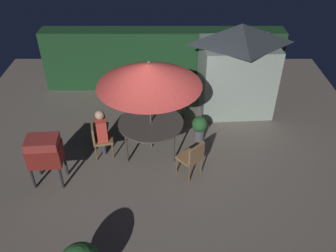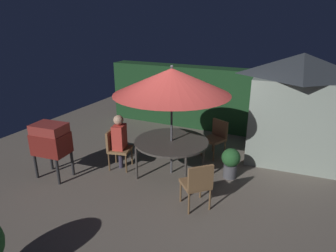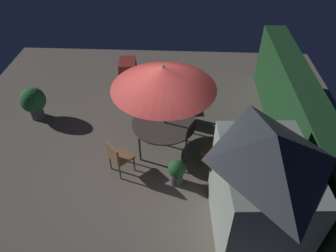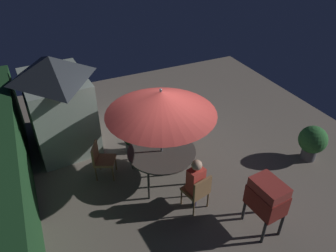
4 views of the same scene
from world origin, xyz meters
name	(u,v)px [view 1 (image 1 of 4)]	position (x,y,z in m)	size (l,w,h in m)	color
ground_plane	(161,156)	(0.00, 0.00, 0.00)	(11.00, 11.00, 0.00)	#6B6056
hedge_backdrop	(163,59)	(0.00, 3.50, 0.94)	(7.27, 0.64, 1.87)	#193D1E
garden_shed	(237,68)	(2.06, 2.20, 1.29)	(2.17, 1.68, 2.53)	gray
patio_table	(151,124)	(-0.25, 0.35, 0.72)	(1.58, 1.58, 0.77)	#47423D
patio_umbrella	(149,75)	(-0.25, 0.35, 2.04)	(2.38, 2.38, 2.37)	#4C4C51
bbq_grill	(45,152)	(-2.46, -0.86, 0.85)	(0.74, 0.56, 1.20)	maroon
chair_near_shed	(99,137)	(-1.48, 0.07, 0.52)	(0.56, 0.55, 0.90)	olive
chair_far_side	(192,157)	(0.70, -0.65, 0.52)	(0.65, 0.65, 0.90)	olive
chair_toward_hedge	(176,102)	(0.37, 1.63, 0.52)	(0.62, 0.62, 0.90)	olive
potted_plant_by_grill	(200,127)	(0.97, 0.70, 0.38)	(0.40, 0.40, 0.66)	#4C4C51
person_in_red	(101,128)	(-1.40, 0.09, 0.78)	(0.31, 0.38, 1.26)	#CC3D33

